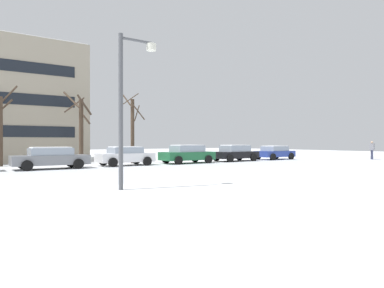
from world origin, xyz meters
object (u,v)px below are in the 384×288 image
at_px(parked_car_white, 125,156).
at_px(parked_car_blue, 275,152).
at_px(parked_car_gray, 51,158).
at_px(street_lamp, 127,95).
at_px(pedestrian_crossing, 372,149).
at_px(parked_car_green, 187,154).
at_px(parked_car_black, 235,153).

xyz_separation_m(parked_car_white, parked_car_blue, (15.31, -0.17, -0.02)).
bearing_deg(parked_car_white, parked_car_gray, -176.62).
relative_size(street_lamp, parked_car_white, 1.40).
height_order(parked_car_gray, pedestrian_crossing, pedestrian_crossing).
xyz_separation_m(street_lamp, parked_car_green, (9.73, 11.11, -2.63)).
relative_size(parked_car_gray, pedestrian_crossing, 2.56).
bearing_deg(parked_car_gray, parked_car_blue, 0.37).
relative_size(parked_car_gray, parked_car_green, 1.05).
bearing_deg(pedestrian_crossing, parked_car_black, 158.12).
relative_size(parked_car_white, pedestrian_crossing, 2.24).
relative_size(parked_car_black, pedestrian_crossing, 2.37).
xyz_separation_m(street_lamp, pedestrian_crossing, (27.78, 6.03, -2.34)).
distance_m(parked_car_white, parked_car_green, 5.11).
distance_m(street_lamp, parked_car_blue, 23.06).
height_order(parked_car_gray, parked_car_green, parked_car_green).
bearing_deg(parked_car_blue, pedestrian_crossing, -33.78).
bearing_deg(parked_car_green, street_lamp, -131.21).
bearing_deg(parked_car_black, parked_car_blue, 0.56).
height_order(parked_car_gray, parked_car_blue, parked_car_gray).
xyz_separation_m(parked_car_black, pedestrian_crossing, (12.95, -5.20, 0.30)).
bearing_deg(parked_car_blue, parked_car_black, -179.44).
height_order(parked_car_gray, parked_car_black, parked_car_black).
height_order(street_lamp, parked_car_black, street_lamp).
height_order(parked_car_blue, pedestrian_crossing, pedestrian_crossing).
distance_m(parked_car_green, parked_car_black, 5.10).
relative_size(parked_car_green, parked_car_black, 1.03).
relative_size(parked_car_gray, parked_car_blue, 1.15).
height_order(street_lamp, parked_car_white, street_lamp).
height_order(parked_car_black, parked_car_blue, parked_car_black).
distance_m(street_lamp, parked_car_gray, 11.47).
distance_m(parked_car_gray, parked_car_blue, 20.41).
relative_size(street_lamp, parked_car_gray, 1.22).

